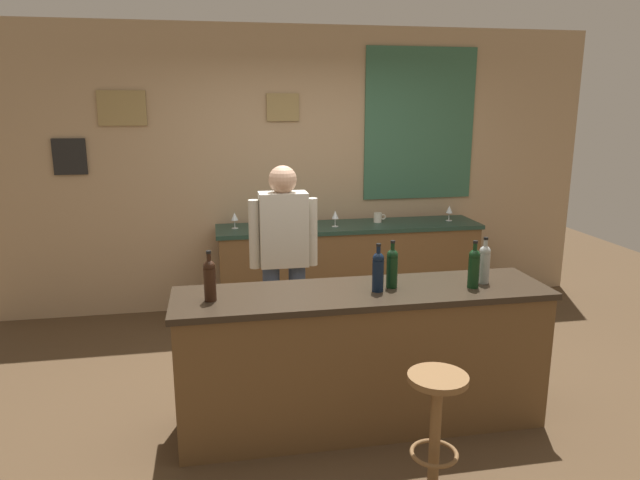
% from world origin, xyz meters
% --- Properties ---
extents(ground_plane, '(10.00, 10.00, 0.00)m').
position_xyz_m(ground_plane, '(0.00, 0.00, 0.00)').
color(ground_plane, '#4C3823').
extents(back_wall, '(6.00, 0.09, 2.80)m').
position_xyz_m(back_wall, '(0.03, 2.03, 1.42)').
color(back_wall, tan).
rests_on(back_wall, ground_plane).
extents(bar_counter, '(2.38, 0.60, 0.92)m').
position_xyz_m(bar_counter, '(0.00, -0.40, 0.46)').
color(bar_counter, brown).
rests_on(bar_counter, ground_plane).
extents(side_counter, '(2.59, 0.56, 0.90)m').
position_xyz_m(side_counter, '(0.40, 1.65, 0.45)').
color(side_counter, brown).
rests_on(side_counter, ground_plane).
extents(bartender, '(0.52, 0.21, 1.62)m').
position_xyz_m(bartender, '(-0.39, 0.47, 0.94)').
color(bartender, '#384766').
rests_on(bartender, ground_plane).
extents(bar_stool, '(0.32, 0.32, 0.68)m').
position_xyz_m(bar_stool, '(0.21, -1.13, 0.46)').
color(bar_stool, brown).
rests_on(bar_stool, ground_plane).
extents(wine_bottle_a, '(0.07, 0.07, 0.31)m').
position_xyz_m(wine_bottle_a, '(-0.94, -0.42, 1.06)').
color(wine_bottle_a, black).
rests_on(wine_bottle_a, bar_counter).
extents(wine_bottle_b, '(0.07, 0.07, 0.31)m').
position_xyz_m(wine_bottle_b, '(0.08, -0.44, 1.06)').
color(wine_bottle_b, black).
rests_on(wine_bottle_b, bar_counter).
extents(wine_bottle_c, '(0.07, 0.07, 0.31)m').
position_xyz_m(wine_bottle_c, '(0.19, -0.37, 1.06)').
color(wine_bottle_c, black).
rests_on(wine_bottle_c, bar_counter).
extents(wine_bottle_d, '(0.07, 0.07, 0.31)m').
position_xyz_m(wine_bottle_d, '(0.70, -0.47, 1.06)').
color(wine_bottle_d, black).
rests_on(wine_bottle_d, bar_counter).
extents(wine_bottle_e, '(0.07, 0.07, 0.31)m').
position_xyz_m(wine_bottle_e, '(0.81, -0.40, 1.06)').
color(wine_bottle_e, '#999E99').
rests_on(wine_bottle_e, bar_counter).
extents(wine_glass_a, '(0.07, 0.07, 0.16)m').
position_xyz_m(wine_glass_a, '(-0.71, 1.69, 1.01)').
color(wine_glass_a, silver).
rests_on(wine_glass_a, side_counter).
extents(wine_glass_b, '(0.07, 0.07, 0.16)m').
position_xyz_m(wine_glass_b, '(-0.27, 1.55, 1.01)').
color(wine_glass_b, silver).
rests_on(wine_glass_b, side_counter).
extents(wine_glass_c, '(0.07, 0.07, 0.16)m').
position_xyz_m(wine_glass_c, '(0.24, 1.59, 1.01)').
color(wine_glass_c, silver).
rests_on(wine_glass_c, side_counter).
extents(wine_glass_d, '(0.07, 0.07, 0.16)m').
position_xyz_m(wine_glass_d, '(1.44, 1.66, 1.01)').
color(wine_glass_d, silver).
rests_on(wine_glass_d, side_counter).
extents(coffee_mug, '(0.13, 0.08, 0.09)m').
position_xyz_m(coffee_mug, '(0.71, 1.72, 0.95)').
color(coffee_mug, silver).
rests_on(coffee_mug, side_counter).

